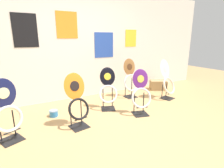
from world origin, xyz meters
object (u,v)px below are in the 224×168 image
object	(u,v)px
toilet_seat_display_jazz_black	(108,90)
toilet_seat_display_purple_note	(141,94)
toilet_seat_display_orange_sun	(77,103)
toilet_seat_display_navy_moon	(7,113)
paint_can	(54,113)
toilet_seat_display_white_plain	(168,82)
storage_box	(158,85)
toilet_seat_display_woodgrain	(131,79)

from	to	relation	value
toilet_seat_display_jazz_black	toilet_seat_display_purple_note	bearing A→B (deg)	-52.57
toilet_seat_display_purple_note	toilet_seat_display_orange_sun	distance (m)	1.22
toilet_seat_display_navy_moon	paint_can	xyz separation A→B (m)	(0.70, 0.54, -0.36)
toilet_seat_display_white_plain	toilet_seat_display_navy_moon	bearing A→B (deg)	-175.54
toilet_seat_display_purple_note	paint_can	distance (m)	1.69
storage_box	toilet_seat_display_white_plain	bearing A→B (deg)	-117.93
toilet_seat_display_orange_sun	toilet_seat_display_woodgrain	world-z (taller)	toilet_seat_display_woodgrain
paint_can	toilet_seat_display_jazz_black	bearing A→B (deg)	-8.60
toilet_seat_display_jazz_black	paint_can	distance (m)	1.14
paint_can	storage_box	xyz separation A→B (m)	(3.01, 0.40, 0.07)
toilet_seat_display_woodgrain	toilet_seat_display_navy_moon	size ratio (longest dim) A/B	1.05
toilet_seat_display_purple_note	toilet_seat_display_orange_sun	bearing A→B (deg)	174.89
toilet_seat_display_purple_note	paint_can	world-z (taller)	toilet_seat_display_purple_note
toilet_seat_display_woodgrain	toilet_seat_display_navy_moon	world-z (taller)	toilet_seat_display_woodgrain
toilet_seat_display_purple_note	storage_box	world-z (taller)	toilet_seat_display_purple_note
toilet_seat_display_purple_note	paint_can	size ratio (longest dim) A/B	5.45
toilet_seat_display_jazz_black	paint_can	bearing A→B (deg)	171.40
toilet_seat_display_jazz_black	storage_box	size ratio (longest dim) A/B	1.59
paint_can	storage_box	world-z (taller)	storage_box
toilet_seat_display_woodgrain	storage_box	xyz separation A→B (m)	(1.08, 0.15, -0.33)
paint_can	toilet_seat_display_purple_note	bearing A→B (deg)	-25.43
toilet_seat_display_white_plain	toilet_seat_display_woodgrain	xyz separation A→B (m)	(-0.72, 0.53, 0.05)
toilet_seat_display_navy_moon	storage_box	bearing A→B (deg)	14.24
toilet_seat_display_white_plain	toilet_seat_display_orange_sun	world-z (taller)	toilet_seat_display_white_plain
toilet_seat_display_orange_sun	toilet_seat_display_navy_moon	bearing A→B (deg)	176.23
toilet_seat_display_purple_note	storage_box	distance (m)	1.89
toilet_seat_display_navy_moon	paint_can	world-z (taller)	toilet_seat_display_navy_moon
toilet_seat_display_white_plain	toilet_seat_display_orange_sun	size ratio (longest dim) A/B	1.04
toilet_seat_display_purple_note	toilet_seat_display_orange_sun	size ratio (longest dim) A/B	0.97
toilet_seat_display_navy_moon	storage_box	xyz separation A→B (m)	(3.71, 0.94, -0.29)
toilet_seat_display_purple_note	paint_can	xyz separation A→B (m)	(-1.50, 0.71, -0.34)
toilet_seat_display_white_plain	paint_can	distance (m)	2.68
toilet_seat_display_orange_sun	toilet_seat_display_navy_moon	size ratio (longest dim) A/B	0.98
toilet_seat_display_orange_sun	toilet_seat_display_woodgrain	xyz separation A→B (m)	(1.64, 0.85, 0.04)
toilet_seat_display_navy_moon	paint_can	distance (m)	0.95
toilet_seat_display_white_plain	toilet_seat_display_orange_sun	bearing A→B (deg)	-172.14
toilet_seat_display_orange_sun	toilet_seat_display_jazz_black	bearing A→B (deg)	29.07
toilet_seat_display_jazz_black	toilet_seat_display_navy_moon	distance (m)	1.82
paint_can	toilet_seat_display_navy_moon	bearing A→B (deg)	-142.37
toilet_seat_display_jazz_black	paint_can	size ratio (longest dim) A/B	5.33
toilet_seat_display_woodgrain	toilet_seat_display_jazz_black	distance (m)	0.94
toilet_seat_display_woodgrain	storage_box	bearing A→B (deg)	7.95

